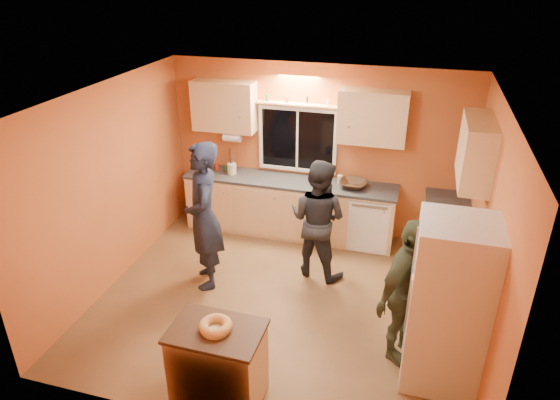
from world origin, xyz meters
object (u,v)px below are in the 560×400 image
(island, at_px, (218,364))
(person_right, at_px, (407,293))
(person_center, at_px, (318,219))
(refrigerator, at_px, (448,305))
(person_left, at_px, (204,217))

(island, distance_m, person_right, 2.01)
(person_center, bearing_deg, person_right, 147.36)
(refrigerator, bearing_deg, person_left, 162.57)
(island, distance_m, person_center, 2.47)
(refrigerator, distance_m, island, 2.28)
(island, bearing_deg, person_right, 33.68)
(island, relative_size, person_left, 0.45)
(island, xyz_separation_m, person_center, (0.45, 2.40, 0.40))
(refrigerator, relative_size, island, 2.06)
(person_center, bearing_deg, island, 94.42)
(person_right, bearing_deg, refrigerator, -87.37)
(person_left, height_order, person_center, person_left)
(refrigerator, bearing_deg, person_right, 152.85)
(person_center, height_order, person_right, person_right)
(person_center, bearing_deg, refrigerator, 151.36)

